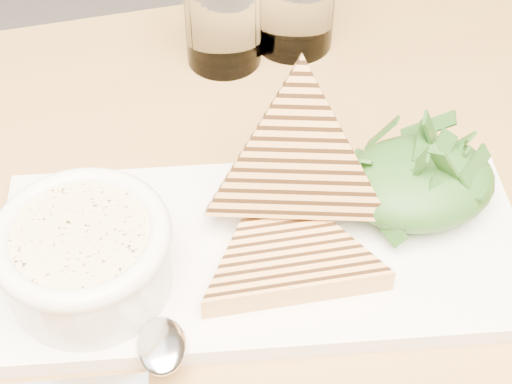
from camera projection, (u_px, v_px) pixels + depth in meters
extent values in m
cube|color=olive|center=(225.00, 336.00, 0.55)|extent=(1.14, 0.76, 0.04)
cube|color=white|center=(263.00, 252.00, 0.57)|extent=(0.40, 0.23, 0.01)
cylinder|color=white|center=(87.00, 263.00, 0.52)|extent=(0.11, 0.11, 0.04)
cylinder|color=beige|center=(81.00, 238.00, 0.50)|extent=(0.09, 0.09, 0.01)
torus|color=white|center=(80.00, 236.00, 0.50)|extent=(0.12, 0.12, 0.01)
ellipsoid|color=#11360D|center=(418.00, 182.00, 0.57)|extent=(0.11, 0.09, 0.04)
ellipsoid|color=silver|center=(162.00, 346.00, 0.50)|extent=(0.04, 0.05, 0.01)
cylinder|color=white|center=(223.00, 10.00, 0.69)|extent=(0.07, 0.07, 0.11)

